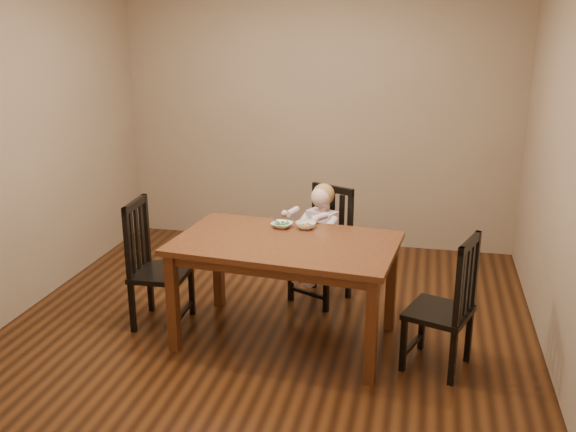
% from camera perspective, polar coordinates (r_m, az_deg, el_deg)
% --- Properties ---
extents(room, '(4.01, 4.01, 2.71)m').
position_cam_1_polar(room, '(4.60, -1.71, 5.58)').
color(room, '#4A260F').
rests_on(room, ground).
extents(dining_table, '(1.63, 1.07, 0.78)m').
position_cam_1_polar(dining_table, '(4.55, -0.22, -3.26)').
color(dining_table, '#4A2211').
rests_on(dining_table, room).
extents(chair_child, '(0.54, 0.53, 0.95)m').
position_cam_1_polar(chair_child, '(5.34, 3.19, -2.72)').
color(chair_child, black).
rests_on(chair_child, room).
extents(chair_left, '(0.42, 0.44, 0.98)m').
position_cam_1_polar(chair_left, '(5.00, -11.77, -4.36)').
color(chair_left, black).
rests_on(chair_left, room).
extents(chair_right, '(0.50, 0.51, 0.95)m').
position_cam_1_polar(chair_right, '(4.40, 13.89, -7.82)').
color(chair_right, black).
rests_on(chair_right, room).
extents(toddler, '(0.45, 0.49, 0.54)m').
position_cam_1_polar(toddler, '(5.26, 2.91, -1.43)').
color(toddler, white).
rests_on(toddler, chair_child).
extents(bowl_peas, '(0.18, 0.18, 0.04)m').
position_cam_1_polar(bowl_peas, '(4.80, -0.55, -0.80)').
color(bowl_peas, white).
rests_on(bowl_peas, dining_table).
extents(bowl_veg, '(0.20, 0.20, 0.05)m').
position_cam_1_polar(bowl_veg, '(4.77, 1.59, -0.83)').
color(bowl_veg, white).
rests_on(bowl_veg, dining_table).
extents(fork, '(0.10, 0.09, 0.05)m').
position_cam_1_polar(fork, '(4.78, -1.08, -0.53)').
color(fork, silver).
rests_on(fork, bowl_peas).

